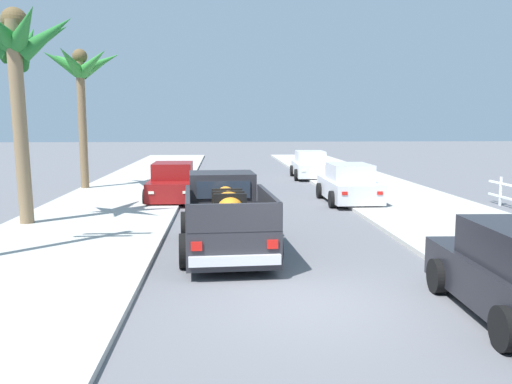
% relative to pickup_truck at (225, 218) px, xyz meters
% --- Properties ---
extents(ground_plane, '(160.00, 160.00, 0.00)m').
position_rel_pickup_truck_xyz_m(ground_plane, '(1.45, -4.04, -0.81)').
color(ground_plane, slate).
extents(sidewalk_left, '(5.01, 60.00, 0.12)m').
position_rel_pickup_truck_xyz_m(sidewalk_left, '(-4.16, 7.96, -0.75)').
color(sidewalk_left, '#B2AFA8').
rests_on(sidewalk_left, ground).
extents(sidewalk_right, '(5.01, 60.00, 0.12)m').
position_rel_pickup_truck_xyz_m(sidewalk_right, '(7.06, 7.96, -0.75)').
color(sidewalk_right, '#B2AFA8').
rests_on(sidewalk_right, ground).
extents(curb_left, '(0.16, 60.00, 0.10)m').
position_rel_pickup_truck_xyz_m(curb_left, '(-3.06, 7.96, -0.76)').
color(curb_left, silver).
rests_on(curb_left, ground).
extents(curb_right, '(0.16, 60.00, 0.10)m').
position_rel_pickup_truck_xyz_m(curb_right, '(5.95, 7.96, -0.76)').
color(curb_right, silver).
rests_on(curb_right, ground).
extents(pickup_truck, '(2.43, 5.31, 1.80)m').
position_rel_pickup_truck_xyz_m(pickup_truck, '(0.00, 0.00, 0.00)').
color(pickup_truck, '#28282D').
rests_on(pickup_truck, ground).
extents(car_left_near, '(2.02, 4.26, 1.54)m').
position_rel_pickup_truck_xyz_m(car_left_near, '(4.89, 7.75, -0.10)').
color(car_left_near, silver).
rests_on(car_left_near, ground).
extents(car_right_near, '(2.05, 4.27, 1.54)m').
position_rel_pickup_truck_xyz_m(car_right_near, '(-2.04, 8.72, -0.10)').
color(car_right_near, maroon).
rests_on(car_right_near, ground).
extents(car_right_mid, '(2.14, 4.31, 1.54)m').
position_rel_pickup_truck_xyz_m(car_right_mid, '(4.91, 17.22, -0.10)').
color(car_right_mid, silver).
rests_on(car_right_mid, ground).
extents(palm_tree_right_fore, '(3.47, 4.01, 6.40)m').
position_rel_pickup_truck_xyz_m(palm_tree_right_fore, '(-5.93, 3.27, 4.37)').
color(palm_tree_right_fore, '#846B4C').
rests_on(palm_tree_right_fore, ground).
extents(palm_tree_right_mid, '(3.50, 3.91, 6.45)m').
position_rel_pickup_truck_xyz_m(palm_tree_right_mid, '(-6.31, 12.25, 4.56)').
color(palm_tree_right_mid, brown).
rests_on(palm_tree_right_mid, ground).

